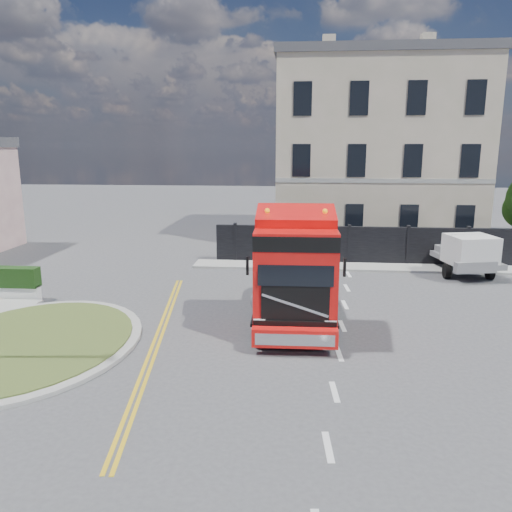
# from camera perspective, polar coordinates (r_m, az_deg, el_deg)

# --- Properties ---
(ground) EXTENTS (120.00, 120.00, 0.00)m
(ground) POSITION_cam_1_polar(r_m,az_deg,el_deg) (18.06, 0.29, -7.28)
(ground) COLOR #424244
(ground) RESTS_ON ground
(traffic_island) EXTENTS (6.80, 6.80, 0.17)m
(traffic_island) POSITION_cam_1_polar(r_m,az_deg,el_deg) (17.36, -24.63, -9.02)
(traffic_island) COLOR #969590
(traffic_island) RESTS_ON ground
(hoarding_fence) EXTENTS (18.80, 0.25, 2.00)m
(hoarding_fence) POSITION_cam_1_polar(r_m,az_deg,el_deg) (26.93, 15.98, 1.08)
(hoarding_fence) COLOR black
(hoarding_fence) RESTS_ON ground
(georgian_building) EXTENTS (12.30, 10.30, 12.80)m
(georgian_building) POSITION_cam_1_polar(r_m,az_deg,el_deg) (33.75, 13.16, 11.62)
(georgian_building) COLOR beige
(georgian_building) RESTS_ON ground
(pavement_far) EXTENTS (20.00, 1.60, 0.12)m
(pavement_far) POSITION_cam_1_polar(r_m,az_deg,el_deg) (26.16, 15.03, -1.30)
(pavement_far) COLOR #969590
(pavement_far) RESTS_ON ground
(truck) EXTENTS (2.68, 6.84, 4.07)m
(truck) POSITION_cam_1_polar(r_m,az_deg,el_deg) (16.75, 4.46, -2.38)
(truck) COLOR black
(truck) RESTS_ON ground
(flatbed_pickup) EXTENTS (2.98, 5.28, 2.06)m
(flatbed_pickup) POSITION_cam_1_polar(r_m,az_deg,el_deg) (25.75, 22.85, 0.30)
(flatbed_pickup) COLOR slate
(flatbed_pickup) RESTS_ON ground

